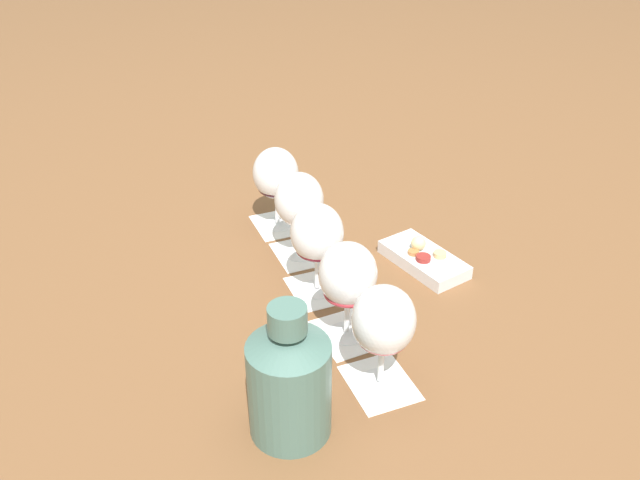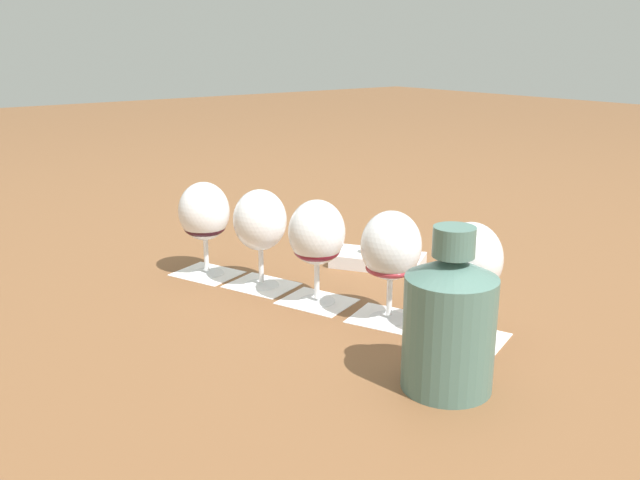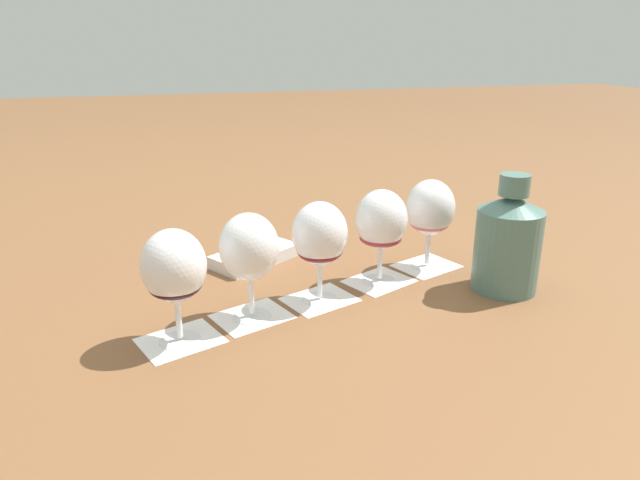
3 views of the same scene
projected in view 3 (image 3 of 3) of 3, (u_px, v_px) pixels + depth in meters
name	position (u px, v px, depth m)	size (l,w,h in m)	color
ground_plane	(319.00, 298.00, 1.00)	(8.00, 8.00, 0.00)	brown
tasting_card_0	(426.00, 266.00, 1.14)	(0.14, 0.13, 0.00)	white
tasting_card_1	(379.00, 281.00, 1.07)	(0.14, 0.13, 0.00)	white
tasting_card_2	(319.00, 299.00, 0.99)	(0.14, 0.13, 0.00)	white
tasting_card_3	(252.00, 316.00, 0.93)	(0.14, 0.13, 0.00)	white
tasting_card_4	(181.00, 340.00, 0.86)	(0.14, 0.13, 0.00)	white
wine_glass_0	(430.00, 211.00, 1.10)	(0.09, 0.09, 0.17)	white
wine_glass_1	(381.00, 223.00, 1.03)	(0.09, 0.09, 0.17)	white
wine_glass_2	(319.00, 238.00, 0.95)	(0.09, 0.09, 0.17)	white
wine_glass_3	(249.00, 251.00, 0.89)	(0.09, 0.09, 0.17)	white
wine_glass_4	(174.00, 270.00, 0.82)	(0.09, 0.09, 0.17)	white
ceramic_vase	(508.00, 241.00, 1.01)	(0.12, 0.12, 0.21)	#4C7066
snack_dish	(255.00, 255.00, 1.16)	(0.20, 0.17, 0.05)	silver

